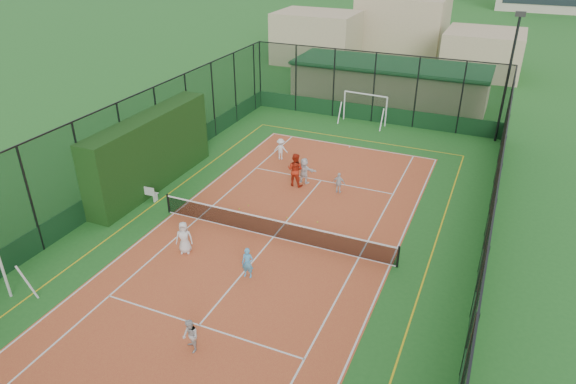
% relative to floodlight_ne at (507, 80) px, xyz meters
% --- Properties ---
extents(ground, '(300.00, 300.00, 0.00)m').
position_rel_floodlight_ne_xyz_m(ground, '(-8.60, -16.60, -4.12)').
color(ground, '#226423').
rests_on(ground, ground).
extents(court_slab, '(11.17, 23.97, 0.01)m').
position_rel_floodlight_ne_xyz_m(court_slab, '(-8.60, -16.60, -4.12)').
color(court_slab, '#AE3926').
rests_on(court_slab, ground).
extents(tennis_net, '(11.67, 0.12, 1.06)m').
position_rel_floodlight_ne_xyz_m(tennis_net, '(-8.60, -16.60, -3.59)').
color(tennis_net, black).
rests_on(tennis_net, ground).
extents(perimeter_fence, '(18.12, 34.12, 5.00)m').
position_rel_floodlight_ne_xyz_m(perimeter_fence, '(-8.60, -16.60, -1.62)').
color(perimeter_fence, black).
rests_on(perimeter_fence, ground).
extents(floodlight_ne, '(0.60, 0.26, 8.25)m').
position_rel_floodlight_ne_xyz_m(floodlight_ne, '(0.00, 0.00, 0.00)').
color(floodlight_ne, black).
rests_on(floodlight_ne, ground).
extents(clubhouse, '(15.20, 7.20, 3.15)m').
position_rel_floodlight_ne_xyz_m(clubhouse, '(-8.60, 5.40, -2.55)').
color(clubhouse, tan).
rests_on(clubhouse, ground).
extents(hedge_left, '(1.38, 9.17, 4.01)m').
position_rel_floodlight_ne_xyz_m(hedge_left, '(-16.90, -14.39, -2.12)').
color(hedge_left, black).
rests_on(hedge_left, ground).
extents(white_bench, '(1.57, 0.51, 0.87)m').
position_rel_floodlight_ne_xyz_m(white_bench, '(-16.40, -15.94, -3.69)').
color(white_bench, white).
rests_on(white_bench, ground).
extents(futsal_goal_far, '(3.35, 1.20, 2.12)m').
position_rel_floodlight_ne_xyz_m(futsal_goal_far, '(-9.02, -0.07, -3.07)').
color(futsal_goal_far, white).
rests_on(futsal_goal_far, ground).
extents(child_near_left, '(0.87, 0.74, 1.51)m').
position_rel_floodlight_ne_xyz_m(child_near_left, '(-11.66, -19.24, -3.36)').
color(child_near_left, silver).
rests_on(child_near_left, court_slab).
extents(child_near_mid, '(0.53, 0.39, 1.35)m').
position_rel_floodlight_ne_xyz_m(child_near_mid, '(-8.30, -19.72, -3.44)').
color(child_near_mid, '#4DA6DC').
rests_on(child_near_mid, court_slab).
extents(child_near_right, '(0.78, 0.76, 1.27)m').
position_rel_floodlight_ne_xyz_m(child_near_right, '(-8.16, -24.14, -3.48)').
color(child_near_right, silver).
rests_on(child_near_right, court_slab).
extents(child_far_left, '(0.92, 0.60, 1.33)m').
position_rel_floodlight_ne_xyz_m(child_far_left, '(-11.90, -8.41, -3.45)').
color(child_far_left, white).
rests_on(child_far_left, court_slab).
extents(child_far_right, '(0.69, 0.30, 1.17)m').
position_rel_floodlight_ne_xyz_m(child_far_right, '(-7.24, -11.20, -3.53)').
color(child_far_right, silver).
rests_on(child_far_right, court_slab).
extents(child_far_back, '(1.42, 0.62, 1.48)m').
position_rel_floodlight_ne_xyz_m(child_far_back, '(-9.39, -10.83, -3.37)').
color(child_far_back, white).
rests_on(child_far_back, court_slab).
extents(coach, '(0.95, 0.76, 1.89)m').
position_rel_floodlight_ne_xyz_m(coach, '(-9.73, -11.30, -3.17)').
color(coach, '#B42813').
rests_on(coach, court_slab).
extents(tennis_balls, '(4.18, 0.79, 0.07)m').
position_rel_floodlight_ne_xyz_m(tennis_balls, '(-9.31, -14.79, -4.08)').
color(tennis_balls, '#CCE033').
rests_on(tennis_balls, court_slab).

